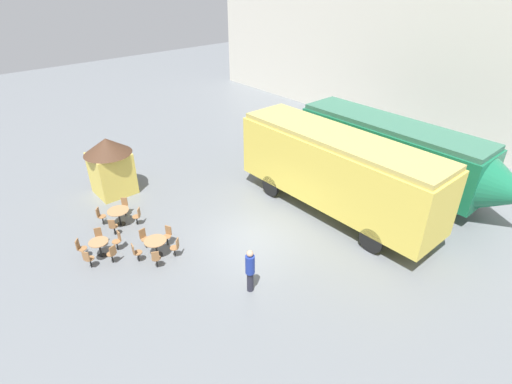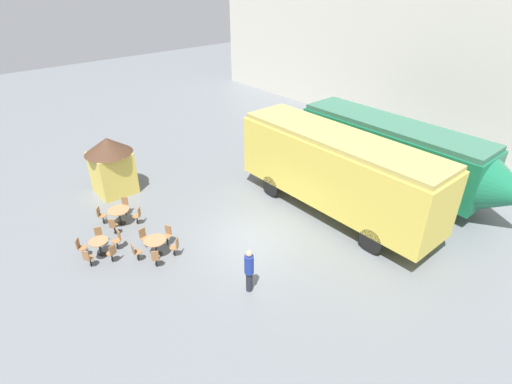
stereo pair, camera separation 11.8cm
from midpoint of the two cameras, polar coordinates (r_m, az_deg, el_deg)
ground_plane at (r=17.44m, az=-0.56°, el=-6.65°), size 80.00×80.00×0.00m
backdrop_wall at (r=27.76m, az=26.40°, el=14.70°), size 44.00×0.15×9.00m
streamlined_locomotive at (r=21.75m, az=20.46°, el=5.25°), size 12.05×2.59×3.40m
passenger_coach_vintage at (r=18.50m, az=11.66°, el=3.26°), size 10.10×2.66×3.89m
cafe_table_near at (r=17.33m, az=-21.31°, el=-7.02°), size 0.77×0.77×0.75m
cafe_table_mid at (r=19.03m, az=-18.85°, el=-2.79°), size 0.95×0.95×0.76m
cafe_table_far at (r=16.69m, az=-13.99°, el=-7.08°), size 0.90×0.90×0.74m
cafe_chair_0 at (r=16.83m, az=-19.70°, el=-8.11°), size 0.39×0.37×0.87m
cafe_chair_1 at (r=17.51m, az=-18.97°, el=-6.33°), size 0.36×0.36×0.87m
cafe_chair_2 at (r=17.99m, az=-21.36°, el=-5.79°), size 0.39×0.37×0.87m
cafe_chair_3 at (r=17.62m, az=-23.63°, el=-7.13°), size 0.40×0.40×0.87m
cafe_chair_4 at (r=16.90m, az=-22.70°, el=-8.62°), size 0.40×0.40×0.87m
cafe_chair_5 at (r=19.38m, az=-21.16°, el=-3.01°), size 0.40×0.41×0.87m
cafe_chair_6 at (r=18.42m, az=-19.56°, el=-4.50°), size 0.41×0.40×0.87m
cafe_chair_7 at (r=18.82m, az=-16.35°, el=-3.13°), size 0.40×0.41×0.87m
cafe_chair_8 at (r=19.76m, az=-18.07°, el=-1.74°), size 0.41×0.40×0.87m
cafe_chair_9 at (r=16.61m, az=-16.66°, el=-8.09°), size 0.36×0.38×0.87m
cafe_chair_10 at (r=16.08m, az=-13.96°, el=-9.07°), size 0.40×0.39×0.87m
cafe_chair_11 at (r=16.49m, az=-11.23°, el=-7.58°), size 0.40×0.40×0.87m
cafe_chair_12 at (r=17.25m, az=-12.34°, el=-5.85°), size 0.38×0.40×0.87m
cafe_chair_13 at (r=17.32m, az=-15.54°, el=-6.15°), size 0.37×0.36×0.87m
visitor_person at (r=14.37m, az=-0.75°, el=-10.95°), size 0.34×0.34×1.81m
ticket_kiosk at (r=21.39m, az=-19.88°, el=3.97°), size 2.34×2.34×3.00m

